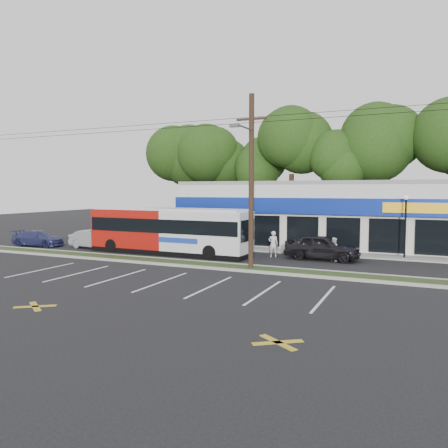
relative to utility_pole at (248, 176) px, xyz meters
name	(u,v)px	position (x,y,z in m)	size (l,w,h in m)	color
ground	(197,269)	(-2.83, -0.93, -5.41)	(120.00, 120.00, 0.00)	black
grass_strip	(205,265)	(-2.83, 0.07, -5.35)	(40.00, 1.60, 0.12)	#203214
curb_south	(198,267)	(-2.83, -0.78, -5.34)	(40.00, 0.25, 0.14)	#9E9E93
curb_north	(211,263)	(-2.83, 0.92, -5.34)	(40.00, 0.25, 0.14)	#9E9E93
sidewalk	(315,253)	(2.17, 8.07, -5.36)	(32.00, 2.20, 0.10)	#9E9E93
strip_mall	(339,212)	(2.67, 14.99, -2.76)	(25.00, 12.55, 5.30)	silver
utility_pole	(248,176)	(0.00, 0.00, 0.00)	(50.00, 2.77, 10.00)	black
lamp_post	(406,219)	(8.17, 7.87, -2.74)	(0.30, 0.30, 4.25)	black
tree_line	(342,154)	(1.17, 25.07, 3.00)	(46.76, 6.76, 11.83)	black
metrobus	(169,230)	(-7.45, 3.57, -3.67)	(12.33, 2.89, 3.30)	#A3130C
car_dark	(322,247)	(3.22, 5.33, -4.58)	(1.98, 4.91, 1.67)	black
car_silver	(95,239)	(-14.18, 3.56, -4.68)	(1.55, 4.43, 1.46)	#9A9BA1
car_blue	(38,238)	(-19.51, 2.89, -4.78)	(1.77, 4.36, 1.27)	navy
pedestrian_a	(273,244)	(-0.08, 5.07, -4.51)	(0.66, 0.43, 1.80)	silver
pedestrian_b	(334,249)	(4.02, 5.07, -4.64)	(0.75, 0.58, 1.54)	beige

